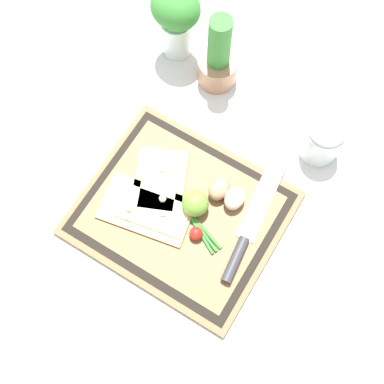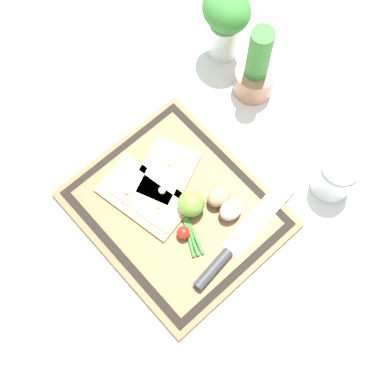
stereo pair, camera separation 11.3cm
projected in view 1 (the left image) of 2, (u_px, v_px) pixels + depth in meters
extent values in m
plane|color=silver|center=(181.00, 214.00, 1.15)|extent=(6.00, 6.00, 0.00)
cube|color=brown|center=(181.00, 213.00, 1.15)|extent=(0.42, 0.36, 0.01)
cube|color=black|center=(181.00, 212.00, 1.14)|extent=(0.39, 0.33, 0.00)
cube|color=brown|center=(181.00, 212.00, 1.14)|extent=(0.36, 0.29, 0.00)
cube|color=tan|center=(147.00, 209.00, 1.13)|extent=(0.21, 0.14, 0.01)
cube|color=beige|center=(153.00, 211.00, 1.13)|extent=(0.16, 0.10, 0.00)
sphere|color=silver|center=(129.00, 208.00, 1.12)|extent=(0.02, 0.02, 0.02)
sphere|color=silver|center=(163.00, 214.00, 1.12)|extent=(0.01, 0.01, 0.01)
cube|color=tan|center=(159.00, 186.00, 1.15)|extent=(0.17, 0.21, 0.01)
cube|color=beige|center=(160.00, 180.00, 1.15)|extent=(0.13, 0.16, 0.00)
sphere|color=silver|center=(163.00, 198.00, 1.13)|extent=(0.02, 0.02, 0.02)
sphere|color=silver|center=(161.00, 169.00, 1.15)|extent=(0.01, 0.01, 0.01)
cube|color=silver|center=(263.00, 197.00, 1.15)|extent=(0.06, 0.21, 0.00)
cylinder|color=#38383D|center=(235.00, 260.00, 1.09)|extent=(0.03, 0.10, 0.02)
ellipsoid|color=tan|center=(219.00, 189.00, 1.13)|extent=(0.04, 0.05, 0.04)
ellipsoid|color=beige|center=(234.00, 198.00, 1.13)|extent=(0.04, 0.05, 0.04)
sphere|color=#70A838|center=(195.00, 203.00, 1.11)|extent=(0.06, 0.06, 0.06)
sphere|color=red|center=(196.00, 234.00, 1.11)|extent=(0.03, 0.03, 0.03)
cylinder|color=#388433|center=(181.00, 202.00, 1.14)|extent=(0.23, 0.13, 0.01)
cylinder|color=#388433|center=(181.00, 202.00, 1.14)|extent=(0.24, 0.11, 0.01)
cylinder|color=#388433|center=(181.00, 202.00, 1.14)|extent=(0.25, 0.09, 0.01)
cylinder|color=#AD7A5B|center=(217.00, 70.00, 1.24)|extent=(0.09, 0.09, 0.07)
cylinder|color=#388433|center=(219.00, 47.00, 1.16)|extent=(0.05, 0.05, 0.17)
cylinder|color=silver|center=(322.00, 140.00, 1.16)|extent=(0.09, 0.09, 0.10)
cylinder|color=olive|center=(319.00, 146.00, 1.19)|extent=(0.08, 0.08, 0.03)
cylinder|color=silver|center=(328.00, 129.00, 1.11)|extent=(0.08, 0.08, 0.01)
cylinder|color=silver|center=(177.00, 36.00, 1.25)|extent=(0.07, 0.07, 0.10)
ellipsoid|color=#388433|center=(175.00, 8.00, 1.16)|extent=(0.11, 0.10, 0.09)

